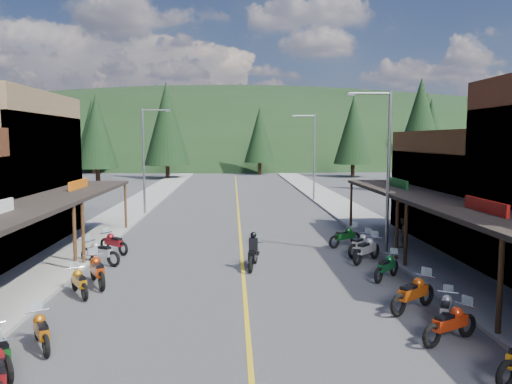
{
  "coord_description": "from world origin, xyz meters",
  "views": [
    {
      "loc": [
        -0.42,
        -15.74,
        5.7
      ],
      "look_at": [
        0.78,
        9.96,
        3.0
      ],
      "focal_mm": 35.0,
      "sensor_mm": 36.0,
      "label": 1
    }
  ],
  "objects": [
    {
      "name": "ground",
      "position": [
        0.0,
        0.0,
        0.0
      ],
      "size": [
        220.0,
        220.0,
        0.0
      ],
      "primitive_type": "plane",
      "color": "#38383A",
      "rests_on": "ground"
    },
    {
      "name": "centerline",
      "position": [
        0.0,
        20.0,
        0.01
      ],
      "size": [
        0.15,
        90.0,
        0.01
      ],
      "primitive_type": "cube",
      "color": "gold",
      "rests_on": "ground"
    },
    {
      "name": "sidewalk_west",
      "position": [
        -8.7,
        20.0,
        0.07
      ],
      "size": [
        3.4,
        94.0,
        0.15
      ],
      "primitive_type": "cube",
      "color": "gray",
      "rests_on": "ground"
    },
    {
      "name": "sidewalk_east",
      "position": [
        8.7,
        20.0,
        0.07
      ],
      "size": [
        3.4,
        94.0,
        0.15
      ],
      "primitive_type": "cube",
      "color": "gray",
      "rests_on": "ground"
    },
    {
      "name": "shop_east_3",
      "position": [
        13.75,
        11.3,
        2.53
      ],
      "size": [
        10.9,
        10.2,
        6.2
      ],
      "color": "#4C2D16",
      "rests_on": "ground"
    },
    {
      "name": "streetlight_1",
      "position": [
        -6.95,
        22.0,
        4.46
      ],
      "size": [
        2.16,
        0.18,
        8.0
      ],
      "color": "gray",
      "rests_on": "ground"
    },
    {
      "name": "streetlight_2",
      "position": [
        6.95,
        8.0,
        4.46
      ],
      "size": [
        2.16,
        0.18,
        8.0
      ],
      "color": "gray",
      "rests_on": "ground"
    },
    {
      "name": "streetlight_3",
      "position": [
        6.95,
        30.0,
        4.46
      ],
      "size": [
        2.16,
        0.18,
        8.0
      ],
      "color": "gray",
      "rests_on": "ground"
    },
    {
      "name": "ridge_hill",
      "position": [
        0.0,
        135.0,
        0.0
      ],
      "size": [
        310.0,
        140.0,
        60.0
      ],
      "primitive_type": "ellipsoid",
      "color": "black",
      "rests_on": "ground"
    },
    {
      "name": "pine_1",
      "position": [
        -24.0,
        70.0,
        7.24
      ],
      "size": [
        5.88,
        5.88,
        12.5
      ],
      "color": "black",
      "rests_on": "ground"
    },
    {
      "name": "pine_2",
      "position": [
        -10.0,
        58.0,
        7.99
      ],
      "size": [
        6.72,
        6.72,
        14.0
      ],
      "color": "black",
      "rests_on": "ground"
    },
    {
      "name": "pine_3",
      "position": [
        4.0,
        66.0,
        6.48
      ],
      "size": [
        5.04,
        5.04,
        11.0
      ],
      "color": "black",
      "rests_on": "ground"
    },
    {
      "name": "pine_4",
      "position": [
        18.0,
        60.0,
        7.24
      ],
      "size": [
        5.88,
        5.88,
        12.5
      ],
      "color": "black",
      "rests_on": "ground"
    },
    {
      "name": "pine_5",
      "position": [
        34.0,
        72.0,
        7.99
      ],
      "size": [
        6.72,
        6.72,
        14.0
      ],
      "color": "black",
      "rests_on": "ground"
    },
    {
      "name": "pine_7",
      "position": [
        -32.0,
        76.0,
        7.24
      ],
      "size": [
        5.88,
        5.88,
        12.5
      ],
      "color": "black",
      "rests_on": "ground"
    },
    {
      "name": "pine_8",
      "position": [
        -22.0,
        40.0,
        5.98
      ],
      "size": [
        4.48,
        4.48,
        10.0
      ],
      "color": "black",
      "rests_on": "ground"
    },
    {
      "name": "pine_9",
      "position": [
        24.0,
        45.0,
        6.38
      ],
      "size": [
        4.93,
        4.93,
        10.8
      ],
      "color": "black",
      "rests_on": "ground"
    },
    {
      "name": "pine_10",
      "position": [
        -18.0,
        50.0,
        6.78
      ],
      "size": [
        5.38,
        5.38,
        11.6
      ],
      "color": "black",
      "rests_on": "ground"
    },
    {
      "name": "pine_11",
      "position": [
        20.0,
        38.0,
        7.19
      ],
      "size": [
        5.82,
        5.82,
        12.4
      ],
      "color": "black",
      "rests_on": "ground"
    },
    {
      "name": "bike_west_7",
      "position": [
        -5.67,
        -2.34,
        0.55
      ],
      "size": [
        1.51,
        1.99,
        1.1
      ],
      "primitive_type": null,
      "rotation": [
        0.0,
        0.0,
        0.52
      ],
      "color": "#A9560C",
      "rests_on": "ground"
    },
    {
      "name": "bike_west_8",
      "position": [
        -6.05,
        2.33,
        0.56
      ],
      "size": [
        1.58,
        2.03,
        1.13
      ],
      "primitive_type": null,
      "rotation": [
        0.0,
        0.0,
        0.54
      ],
      "color": "#BC6F0D",
      "rests_on": "ground"
    },
    {
      "name": "bike_west_9",
      "position": [
        -5.74,
        3.59,
        0.67
      ],
      "size": [
        1.72,
        2.45,
        1.34
      ],
      "primitive_type": null,
      "rotation": [
        0.0,
        0.0,
        0.45
      ],
      "color": "#AC350C",
      "rests_on": "ground"
    },
    {
      "name": "bike_west_10",
      "position": [
        -6.49,
        6.89,
        0.64
      ],
      "size": [
        2.31,
        1.75,
        1.27
      ],
      "primitive_type": null,
      "rotation": [
        0.0,
        0.0,
        1.06
      ],
      "color": "#99999E",
      "rests_on": "ground"
    },
    {
      "name": "bike_west_11",
      "position": [
        -6.42,
        9.18,
        0.61
      ],
      "size": [
        2.07,
        1.94,
        1.22
      ],
      "primitive_type": null,
      "rotation": [
        0.0,
        0.0,
        0.85
      ],
      "color": "maroon",
      "rests_on": "ground"
    },
    {
      "name": "bike_east_6",
      "position": [
        5.67,
        -2.46,
        0.61
      ],
      "size": [
        2.2,
        1.62,
        1.21
      ],
      "primitive_type": null,
      "rotation": [
        0.0,
        0.0,
        -1.08
      ],
      "color": "#B72A0D",
      "rests_on": "ground"
    },
    {
      "name": "bike_east_7",
      "position": [
        6.13,
        -1.13,
        0.54
      ],
      "size": [
        1.46,
        1.96,
        1.08
      ],
      "primitive_type": null,
      "rotation": [
        0.0,
        0.0,
        -0.5
      ],
      "color": "#97979C",
      "rests_on": "ground"
    },
    {
      "name": "bike_east_8",
      "position": [
        5.57,
        0.15,
        0.66
      ],
      "size": [
        2.32,
        2.02,
        1.33
      ],
      "primitive_type": null,
      "rotation": [
        0.0,
        0.0,
        -0.92
      ],
      "color": "#AC410C",
      "rests_on": "ground"
    },
    {
      "name": "bike_east_9",
      "position": [
        5.85,
        3.92,
        0.58
      ],
      "size": [
        1.87,
        1.97,
        1.17
      ],
      "primitive_type": null,
      "rotation": [
        0.0,
        0.0,
        -0.73
      ],
      "color": "#0D4420",
      "rests_on": "ground"
    },
    {
      "name": "bike_east_10",
      "position": [
        5.8,
        6.82,
        0.67
      ],
      "size": [
        2.18,
        2.24,
        1.34
      ],
      "primitive_type": null,
      "rotation": [
        0.0,
        0.0,
        -0.75
      ],
      "color": "#95969A",
      "rests_on": "ground"
    },
    {
      "name": "bike_east_11",
      "position": [
        5.88,
        8.19,
        0.62
      ],
      "size": [
        2.04,
        2.08,
        1.25
      ],
      "primitive_type": null,
      "rotation": [
        0.0,
        0.0,
        -0.76
      ],
      "color": "#9C9BA0",
      "rests_on": "ground"
    },
    {
      "name": "bike_east_12",
      "position": [
        5.55,
        10.19,
        0.62
      ],
      "size": [
        2.22,
        1.75,
        1.24
      ],
      "primitive_type": null,
      "rotation": [
        0.0,
        0.0,
        -1.02
      ],
      "color": "#0A3612",
      "rests_on": "ground"
    },
    {
      "name": "rider_on_bike",
      "position": [
        0.47,
        5.98,
        0.68
      ],
      "size": [
        1.11,
        2.32,
        1.7
      ],
      "rotation": [
        0.0,
        0.0,
        -0.17
      ],
      "color": "black",
      "rests_on": "ground"
    },
    {
      "name": "pedestrian_east_b",
      "position": [
        8.33,
        9.29,
        0.93
      ],
      "size": [
        0.87,
        0.82,
        1.56
      ],
      "primitive_type": "imported",
      "rotation": [
        0.0,
        0.0,
        3.81
      ],
      "color": "brown",
      "rests_on": "sidewalk_east"
    }
  ]
}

